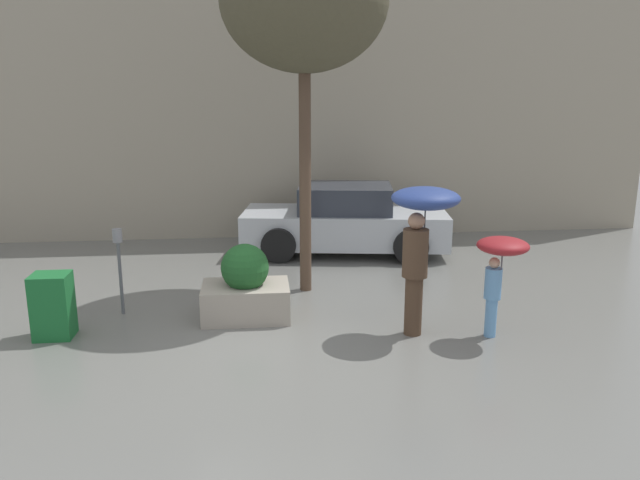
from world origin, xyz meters
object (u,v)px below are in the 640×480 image
at_px(person_adult, 422,224).
at_px(person_child, 500,259).
at_px(street_tree, 304,1).
at_px(parking_meter, 119,253).
at_px(planter_box, 246,289).
at_px(parked_car_near, 345,222).
at_px(newspaper_box, 53,306).

xyz_separation_m(person_adult, person_child, (1.01, -0.29, -0.44)).
distance_m(person_adult, street_tree, 3.97).
xyz_separation_m(person_child, street_tree, (-2.42, 2.36, 3.53)).
xyz_separation_m(person_child, parking_meter, (-5.29, 1.49, -0.17)).
distance_m(person_adult, person_child, 1.14).
height_order(planter_box, parked_car_near, parked_car_near).
relative_size(person_child, parked_car_near, 0.32).
xyz_separation_m(planter_box, person_adult, (2.41, -0.82, 1.10)).
bearing_deg(newspaper_box, parked_car_near, 41.96).
xyz_separation_m(parked_car_near, newspaper_box, (-4.61, -4.14, -0.20)).
relative_size(parked_car_near, parking_meter, 3.31).
height_order(person_adult, parking_meter, person_adult).
relative_size(person_adult, person_child, 1.45).
height_order(parked_car_near, newspaper_box, parked_car_near).
bearing_deg(street_tree, person_child, -44.28).
relative_size(planter_box, parked_car_near, 0.29).
xyz_separation_m(person_child, parked_car_near, (-1.41, 4.78, -0.46)).
relative_size(planter_box, newspaper_box, 1.42).
xyz_separation_m(planter_box, street_tree, (0.99, 1.25, 4.19)).
height_order(parking_meter, newspaper_box, parking_meter).
xyz_separation_m(person_adult, parked_car_near, (-0.40, 4.49, -0.91)).
relative_size(parking_meter, newspaper_box, 1.47).
bearing_deg(person_child, parked_car_near, 153.53).
distance_m(person_adult, newspaper_box, 5.15).
bearing_deg(parking_meter, street_tree, 16.89).
relative_size(person_adult, parking_meter, 1.56).
bearing_deg(newspaper_box, person_adult, -3.97).
bearing_deg(planter_box, person_child, -18.06).
bearing_deg(street_tree, parked_car_near, 67.40).
bearing_deg(person_adult, street_tree, 94.62).
bearing_deg(parking_meter, planter_box, -11.44).
bearing_deg(parked_car_near, person_adult, -166.68).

